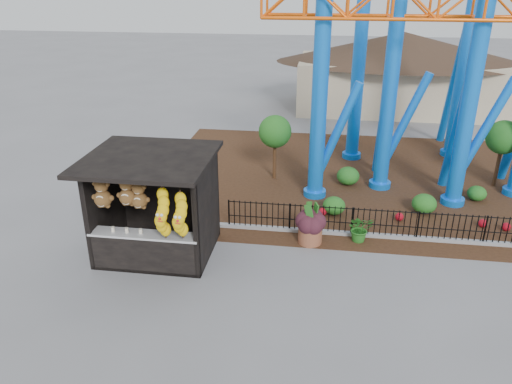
# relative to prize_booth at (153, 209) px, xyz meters

# --- Properties ---
(ground) EXTENTS (120.00, 120.00, 0.00)m
(ground) POSITION_rel_prize_booth_xyz_m (2.97, -0.89, -1.54)
(ground) COLOR slate
(ground) RESTS_ON ground
(mulch_bed) EXTENTS (18.00, 12.00, 0.02)m
(mulch_bed) POSITION_rel_prize_booth_xyz_m (6.97, 7.11, -1.53)
(mulch_bed) COLOR #331E11
(mulch_bed) RESTS_ON ground
(curb) EXTENTS (18.00, 0.18, 0.12)m
(curb) POSITION_rel_prize_booth_xyz_m (6.97, 2.11, -1.48)
(curb) COLOR gray
(curb) RESTS_ON ground
(prize_booth) EXTENTS (3.50, 3.40, 3.12)m
(prize_booth) POSITION_rel_prize_booth_xyz_m (0.00, 0.00, 0.00)
(prize_booth) COLOR black
(prize_booth) RESTS_ON ground
(picket_fence) EXTENTS (12.20, 0.06, 1.00)m
(picket_fence) POSITION_rel_prize_booth_xyz_m (7.87, 2.11, -1.04)
(picket_fence) COLOR black
(picket_fence) RESTS_ON ground
(roller_coaster) EXTENTS (11.00, 6.37, 10.82)m
(roller_coaster) POSITION_rel_prize_booth_xyz_m (8.09, 7.33, 4.91)
(roller_coaster) COLOR #0E70F0
(roller_coaster) RESTS_ON ground
(terracotta_planter) EXTENTS (0.78, 0.78, 0.62)m
(terracotta_planter) POSITION_rel_prize_booth_xyz_m (4.46, 1.46, -1.23)
(terracotta_planter) COLOR brown
(terracotta_planter) RESTS_ON ground
(planter_foliage) EXTENTS (0.70, 0.70, 0.64)m
(planter_foliage) POSITION_rel_prize_booth_xyz_m (4.46, 1.46, -0.60)
(planter_foliage) COLOR #33141D
(planter_foliage) RESTS_ON terracotta_planter
(potted_plant) EXTENTS (0.93, 0.86, 0.87)m
(potted_plant) POSITION_rel_prize_booth_xyz_m (6.00, 1.81, -1.10)
(potted_plant) COLOR #225719
(potted_plant) RESTS_ON ground
(landscaping) EXTENTS (8.12, 3.82, 0.71)m
(landscaping) POSITION_rel_prize_booth_xyz_m (7.42, 4.91, -1.21)
(landscaping) COLOR #205C1B
(landscaping) RESTS_ON mulch_bed
(pavilion) EXTENTS (15.00, 15.00, 4.80)m
(pavilion) POSITION_rel_prize_booth_xyz_m (8.97, 19.11, 1.53)
(pavilion) COLOR #BFAD8C
(pavilion) RESTS_ON ground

